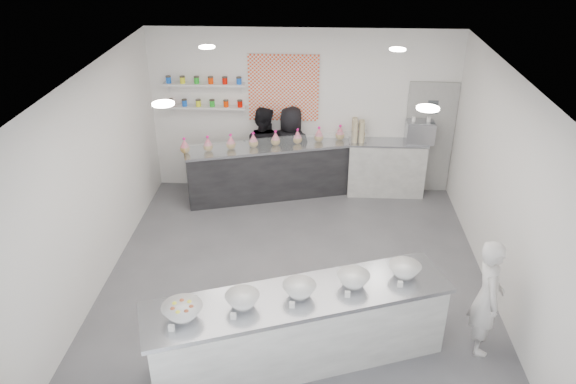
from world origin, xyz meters
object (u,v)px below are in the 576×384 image
object	(u,v)px
espresso_machine	(420,132)
staff_right	(291,150)
espresso_ledge	(386,168)
staff_left	(263,149)
back_bar	(276,171)
prep_counter	(299,329)
woman_prep	(487,297)

from	to	relation	value
espresso_machine	staff_right	bearing A→B (deg)	178.42
espresso_ledge	staff_right	size ratio (longest dim) A/B	0.86
staff_left	espresso_machine	bearing A→B (deg)	-165.30
back_bar	staff_right	size ratio (longest dim) A/B	1.99
back_bar	prep_counter	bearing A→B (deg)	-97.90
back_bar	woman_prep	size ratio (longest dim) A/B	2.14
espresso_ledge	woman_prep	distance (m)	4.13
woman_prep	espresso_machine	bearing A→B (deg)	7.36
prep_counter	back_bar	distance (m)	4.25
back_bar	espresso_machine	size ratio (longest dim) A/B	6.53
prep_counter	woman_prep	size ratio (longest dim) A/B	2.32
back_bar	espresso_ledge	world-z (taller)	espresso_ledge
woman_prep	staff_left	size ratio (longest dim) A/B	0.93
staff_left	staff_right	bearing A→B (deg)	-164.00
prep_counter	staff_right	bearing A→B (deg)	74.36
espresso_ledge	staff_left	world-z (taller)	staff_left
espresso_machine	staff_left	distance (m)	2.85
prep_counter	staff_left	distance (m)	4.55
prep_counter	back_bar	bearing A→B (deg)	78.12
woman_prep	staff_left	world-z (taller)	staff_left
woman_prep	staff_right	bearing A→B (deg)	35.79
prep_counter	staff_left	size ratio (longest dim) A/B	2.16
back_bar	espresso_machine	xyz separation A→B (m)	(2.56, 0.19, 0.73)
staff_left	staff_right	distance (m)	0.52
espresso_machine	woman_prep	bearing A→B (deg)	-87.02
prep_counter	espresso_machine	world-z (taller)	espresso_machine
back_bar	woman_prep	xyz separation A→B (m)	(2.77, -3.86, 0.26)
espresso_ledge	espresso_machine	world-z (taller)	espresso_machine
woman_prep	espresso_ledge	bearing A→B (deg)	14.90
back_bar	espresso_machine	distance (m)	2.67
prep_counter	staff_right	world-z (taller)	staff_right
woman_prep	staff_right	xyz separation A→B (m)	(-2.51, 4.11, 0.06)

